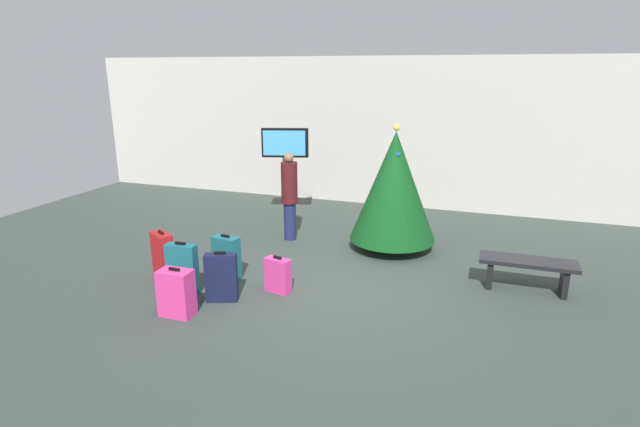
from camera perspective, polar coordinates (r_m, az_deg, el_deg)
The scene contains 12 objects.
ground_plane at distance 7.56m, azimuth 1.56°, elevation -8.21°, with size 16.00×16.00×0.00m, color #38423D.
back_wall at distance 11.73m, azimuth 8.88°, elevation 9.14°, with size 16.00×0.20×3.43m, color beige.
holiday_tree at distance 8.78m, azimuth 8.53°, elevation 3.11°, with size 1.53×1.53×2.25m.
flight_info_kiosk at distance 10.45m, azimuth -4.03°, elevation 6.68°, with size 0.96×0.35×1.97m.
waiting_bench at distance 7.86m, azimuth 22.77°, elevation -5.79°, with size 1.35×0.44×0.48m.
traveller_0 at distance 9.29m, azimuth -3.53°, elevation 2.22°, with size 0.43×0.43×1.67m.
suitcase_0 at distance 7.08m, azimuth -11.31°, elevation -7.25°, with size 0.47×0.31×0.74m.
suitcase_1 at distance 7.98m, azimuth -17.63°, elevation -4.75°, with size 0.46×0.39×0.79m.
suitcase_2 at distance 7.79m, azimuth -10.73°, elevation -5.05°, with size 0.45×0.26×0.72m.
suitcase_3 at distance 7.40m, azimuth -15.56°, elevation -6.22°, with size 0.45×0.21×0.80m.
suitcase_4 at distance 7.27m, azimuth -4.87°, elevation -7.10°, with size 0.41×0.25×0.55m.
suitcase_5 at distance 6.84m, azimuth -16.22°, elevation -8.78°, with size 0.44×0.27×0.67m.
Camera 1 is at (2.04, -6.57, 3.14)m, focal length 27.78 mm.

